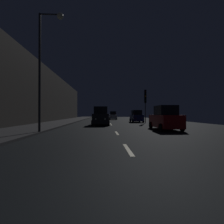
# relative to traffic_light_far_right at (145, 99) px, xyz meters

# --- Properties ---
(ground) EXTENTS (27.40, 84.00, 0.02)m
(ground) POSITION_rel_traffic_light_far_right_xyz_m (-5.20, 3.64, -3.57)
(ground) COLOR black
(sidewalk_left) EXTENTS (4.40, 84.00, 0.15)m
(sidewalk_left) POSITION_rel_traffic_light_far_right_xyz_m (-12.70, 3.64, -3.49)
(sidewalk_left) COLOR #28282B
(sidewalk_left) RESTS_ON ground
(building_facade_left) EXTENTS (0.80, 63.00, 8.67)m
(building_facade_left) POSITION_rel_traffic_light_far_right_xyz_m (-15.30, 0.14, 0.77)
(building_facade_left) COLOR #2D2B28
(building_facade_left) RESTS_ON ground
(lane_centerline) EXTENTS (0.16, 30.31, 0.01)m
(lane_centerline) POSITION_rel_traffic_light_far_right_xyz_m (-5.20, -4.90, -3.56)
(lane_centerline) COLOR beige
(lane_centerline) RESTS_ON ground
(traffic_light_far_right) EXTENTS (0.35, 0.48, 4.90)m
(traffic_light_far_right) POSITION_rel_traffic_light_far_right_xyz_m (0.00, 0.00, 0.00)
(traffic_light_far_right) COLOR #38383A
(traffic_light_far_right) RESTS_ON ground
(streetlamp_overhead) EXTENTS (1.70, 0.44, 8.47)m
(streetlamp_overhead) POSITION_rel_traffic_light_far_right_xyz_m (-10.19, -12.52, 1.92)
(streetlamp_overhead) COLOR #2D2D30
(streetlamp_overhead) RESTS_ON ground
(car_approaching_headlights) EXTENTS (2.07, 4.47, 2.25)m
(car_approaching_headlights) POSITION_rel_traffic_light_far_right_xyz_m (-6.50, -3.77, -2.53)
(car_approaching_headlights) COLOR black
(car_approaching_headlights) RESTS_ON ground
(car_parked_right_far) EXTENTS (1.81, 3.91, 1.97)m
(car_parked_right_far) POSITION_rel_traffic_light_far_right_xyz_m (-0.80, 2.67, -2.66)
(car_parked_right_far) COLOR #141E51
(car_parked_right_far) RESTS_ON ground
(car_distant_taillights) EXTENTS (1.77, 3.83, 1.93)m
(car_distant_taillights) POSITION_rel_traffic_light_far_right_xyz_m (-3.97, 14.79, -2.68)
(car_distant_taillights) COLOR silver
(car_distant_taillights) RESTS_ON ground
(car_parked_right_near) EXTENTS (1.92, 4.16, 2.10)m
(car_parked_right_near) POSITION_rel_traffic_light_far_right_xyz_m (-0.80, -10.05, -2.61)
(car_parked_right_near) COLOR maroon
(car_parked_right_near) RESTS_ON ground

